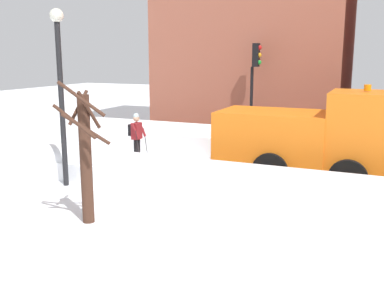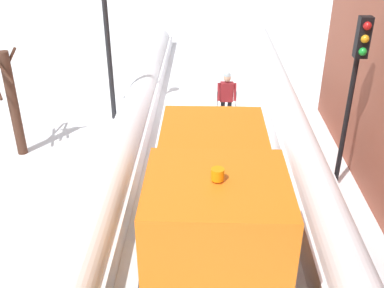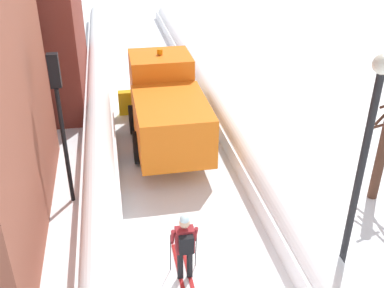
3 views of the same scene
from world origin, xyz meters
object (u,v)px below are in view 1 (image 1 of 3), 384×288
(skier, at_px, (137,134))
(traffic_light_pole, at_px, (254,77))
(street_lamp, at_px, (60,76))
(plow_truck, at_px, (316,137))
(bare_tree_near, at_px, (85,154))

(skier, relative_size, traffic_light_pole, 0.41)
(traffic_light_pole, bearing_deg, skier, -54.33)
(traffic_light_pole, height_order, street_lamp, street_lamp)
(skier, height_order, street_lamp, street_lamp)
(plow_truck, height_order, skier, plow_truck)
(skier, relative_size, street_lamp, 0.34)
(plow_truck, bearing_deg, traffic_light_pole, -138.25)
(plow_truck, height_order, traffic_light_pole, traffic_light_pole)
(street_lamp, bearing_deg, plow_truck, 115.18)
(street_lamp, bearing_deg, traffic_light_pole, 147.77)
(bare_tree_near, bearing_deg, traffic_light_pole, 169.78)
(plow_truck, distance_m, skier, 6.70)
(plow_truck, bearing_deg, street_lamp, -64.82)
(plow_truck, height_order, street_lamp, street_lamp)
(traffic_light_pole, bearing_deg, street_lamp, -32.23)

